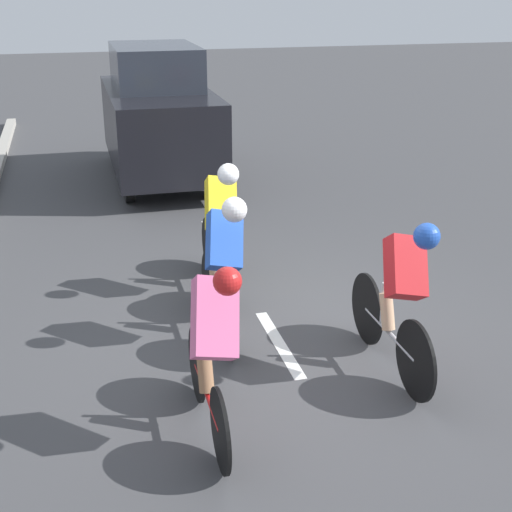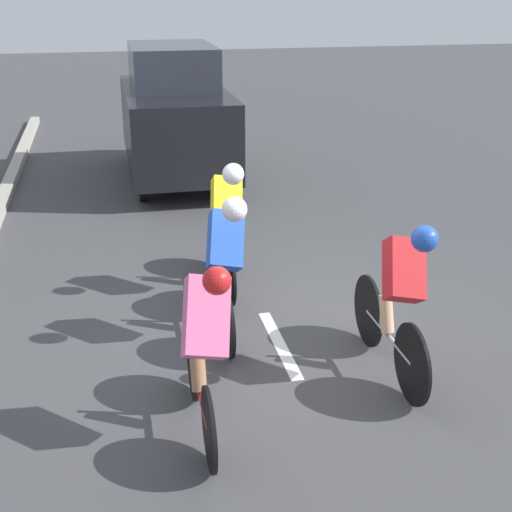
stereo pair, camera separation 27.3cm
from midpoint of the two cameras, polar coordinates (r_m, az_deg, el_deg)
name	(u,v)px [view 1 (the left image)]	position (r m, az deg, el deg)	size (l,w,h in m)	color
ground_plane	(274,335)	(7.22, 0.39, -6.39)	(60.00, 60.00, 0.00)	#424244
lane_stripe_mid	(279,343)	(7.07, 0.75, -6.99)	(0.12, 1.40, 0.01)	white
lane_stripe_far	(215,236)	(9.93, -4.11, 1.57)	(0.12, 1.40, 0.01)	white
cyclist_blue	(223,261)	(6.90, -3.78, -0.39)	(0.42, 1.67, 1.51)	black
cyclist_yellow	(220,222)	(7.98, -3.89, 2.75)	(0.40, 1.69, 1.54)	black
cyclist_red	(400,293)	(6.36, 10.27, -2.93)	(0.43, 1.75, 1.50)	black
cyclist_pink	(213,345)	(5.39, -4.94, -7.16)	(0.42, 1.61, 1.52)	black
support_car	(159,115)	(12.68, -8.43, 11.08)	(1.70, 3.94, 2.29)	black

